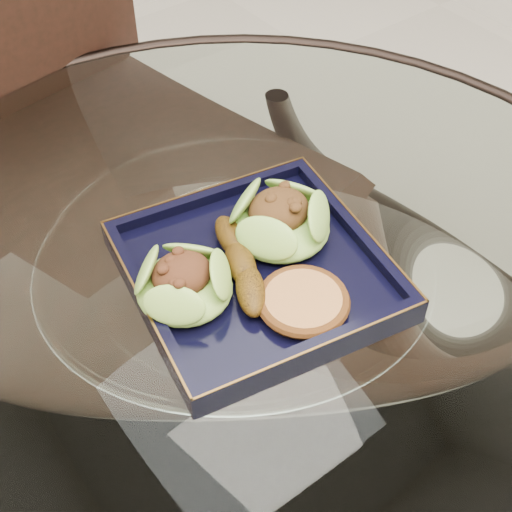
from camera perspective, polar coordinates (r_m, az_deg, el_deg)
dining_table at (r=0.93m, az=-1.44°, el=-9.36°), size 1.13×1.13×0.77m
dining_chair at (r=1.22m, az=-12.59°, el=3.66°), size 0.50×0.50×1.01m
navy_plate at (r=0.80m, az=0.00°, el=-1.48°), size 0.31×0.31×0.02m
lettuce_wrap_left at (r=0.76m, az=-5.77°, el=-2.31°), size 0.14×0.14×0.04m
lettuce_wrap_right at (r=0.82m, az=1.96°, el=2.73°), size 0.13×0.13×0.04m
roasted_plantain at (r=0.78m, az=-1.21°, el=-0.57°), size 0.08×0.15×0.03m
crumb_patty at (r=0.75m, az=3.79°, el=-3.72°), size 0.11×0.11×0.02m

